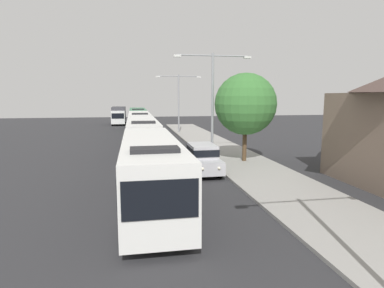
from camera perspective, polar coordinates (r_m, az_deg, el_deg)
name	(u,v)px	position (r m, az deg, el deg)	size (l,w,h in m)	color
bus_lead	(150,169)	(15.20, -7.34, -4.33)	(2.58, 11.28, 3.21)	silver
bus_second_in_line	(143,136)	(27.61, -8.73, 1.37)	(2.58, 11.09, 3.21)	silver
bus_middle	(139,124)	(39.96, -9.25, 3.50)	(2.58, 12.04, 3.21)	silver
bus_fourth_in_line	(138,117)	(52.92, -9.54, 4.66)	(2.58, 12.20, 3.21)	#33724C
white_suv	(202,157)	(21.31, 1.86, -2.39)	(1.86, 4.64, 1.90)	#B7B7BC
box_truck_oncoming	(119,115)	(60.01, -12.80, 5.01)	(2.35, 7.21, 3.15)	white
streetlamp_mid	(213,94)	(25.47, 3.65, 8.72)	(6.08, 0.28, 8.17)	gray
streetlamp_far	(179,97)	(44.23, -2.37, 8.30)	(6.12, 0.28, 7.76)	gray
roadside_tree	(245,104)	(24.61, 9.42, 6.95)	(4.62, 4.62, 6.62)	#4C3823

